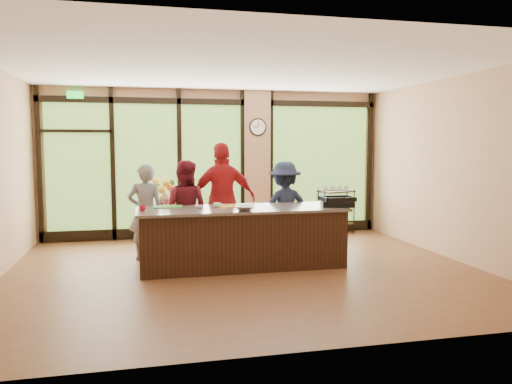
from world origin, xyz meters
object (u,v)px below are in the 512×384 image
island_base (242,238)px  flower_stand (165,226)px  cook_left (146,212)px  bar_cart (336,205)px  cook_right (285,208)px  roasting_pan (337,204)px

island_base → flower_stand: size_ratio=3.83×
cook_left → flower_stand: 1.03m
flower_stand → bar_cart: 3.73m
cook_left → cook_right: (2.35, -0.06, 0.01)m
cook_left → flower_stand: cook_left is taller
roasting_pan → flower_stand: bearing=158.1°
island_base → cook_left: cook_left is taller
roasting_pan → bar_cart: (1.04, 2.63, -0.36)m
cook_left → roasting_pan: (2.95, -0.99, 0.17)m
cook_right → roasting_pan: 1.11m
cook_left → flower_stand: bearing=-113.7°
cook_right → cook_left: bearing=-5.1°
cook_left → roasting_pan: bearing=158.9°
bar_cart → flower_stand: bearing=173.4°
bar_cart → cook_left: bearing=-175.9°
island_base → roasting_pan: bearing=-6.9°
flower_stand → bar_cart: (3.65, 0.75, 0.20)m
island_base → cook_right: size_ratio=1.94×
flower_stand → cook_right: bearing=-24.2°
island_base → roasting_pan: roasting_pan is taller
bar_cart → roasting_pan: bearing=-129.9°
cook_right → island_base: bearing=35.9°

